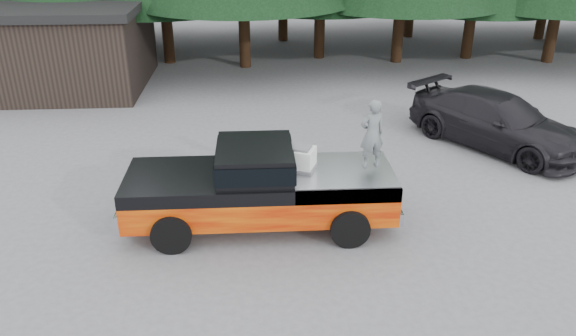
{
  "coord_description": "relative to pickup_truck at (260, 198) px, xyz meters",
  "views": [
    {
      "loc": [
        -0.66,
        -10.48,
        6.5
      ],
      "look_at": [
        0.01,
        0.0,
        1.63
      ],
      "focal_mm": 35.0,
      "sensor_mm": 36.0,
      "label": 1
    }
  ],
  "objects": [
    {
      "name": "ground",
      "position": [
        0.57,
        -0.53,
        -0.67
      ],
      "size": [
        120.0,
        120.0,
        0.0
      ],
      "primitive_type": "plane",
      "color": "#515154",
      "rests_on": "ground"
    },
    {
      "name": "pickup_truck",
      "position": [
        0.0,
        0.0,
        0.0
      ],
      "size": [
        6.0,
        2.04,
        1.33
      ],
      "primitive_type": null,
      "color": "#C55E09",
      "rests_on": "ground"
    },
    {
      "name": "truck_cab",
      "position": [
        -0.1,
        0.0,
        0.96
      ],
      "size": [
        1.66,
        1.9,
        0.59
      ],
      "primitive_type": "cube",
      "color": "black",
      "rests_on": "pickup_truck"
    },
    {
      "name": "air_compressor",
      "position": [
        0.86,
        0.11,
        0.89
      ],
      "size": [
        0.81,
        0.74,
        0.45
      ],
      "primitive_type": "cube",
      "rotation": [
        0.0,
        0.0,
        -0.38
      ],
      "color": "silver",
      "rests_on": "pickup_truck"
    },
    {
      "name": "man_on_bed",
      "position": [
        2.43,
        0.1,
        1.43
      ],
      "size": [
        0.64,
        0.5,
        1.54
      ],
      "primitive_type": "imported",
      "rotation": [
        0.0,
        0.0,
        3.39
      ],
      "color": "#575D5E",
      "rests_on": "pickup_truck"
    },
    {
      "name": "parked_car",
      "position": [
        7.07,
        4.2,
        0.12
      ],
      "size": [
        4.95,
        5.71,
        1.58
      ],
      "primitive_type": "imported",
      "rotation": [
        0.0,
        0.0,
        0.62
      ],
      "color": "black",
      "rests_on": "ground"
    },
    {
      "name": "utility_building",
      "position": [
        -8.43,
        11.47,
        1.0
      ],
      "size": [
        8.4,
        6.4,
        3.3
      ],
      "color": "black",
      "rests_on": "ground"
    }
  ]
}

